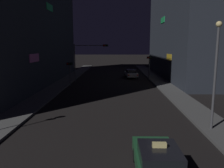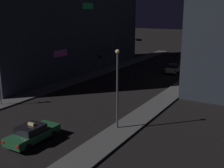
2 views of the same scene
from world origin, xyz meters
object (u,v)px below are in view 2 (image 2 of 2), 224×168
traffic_light_overhead (123,47)px  traffic_light_right_kerb (182,61)px  taxi (32,133)px  traffic_light_left_kerb (99,61)px  far_car (173,68)px  street_lamp_near_block (117,83)px

traffic_light_overhead → traffic_light_right_kerb: bearing=3.9°
taxi → traffic_light_left_kerb: traffic_light_left_kerb is taller
far_car → traffic_light_right_kerb: bearing=-57.2°
far_car → traffic_light_overhead: size_ratio=0.80×
far_car → street_lamp_near_block: (3.52, -25.16, 3.40)m
traffic_light_right_kerb → far_car: bearing=122.8°
taxi → far_car: size_ratio=0.97×
street_lamp_near_block → traffic_light_overhead: bearing=117.1°
traffic_light_overhead → traffic_light_left_kerb: size_ratio=1.74×
taxi → traffic_light_left_kerb: 23.52m
traffic_light_overhead → traffic_light_left_kerb: bearing=-116.2°
far_car → traffic_light_left_kerb: (-8.94, -8.57, 1.68)m
traffic_light_overhead → street_lamp_near_block: street_lamp_near_block is taller
traffic_light_overhead → far_car: bearing=33.4°
taxi → street_lamp_near_block: bearing=50.9°
far_car → traffic_light_left_kerb: size_ratio=1.39×
traffic_light_left_kerb → street_lamp_near_block: 20.82m
traffic_light_left_kerb → traffic_light_right_kerb: 12.40m
taxi → traffic_light_right_kerb: 26.94m
taxi → far_car: taxi is taller
traffic_light_left_kerb → street_lamp_near_block: bearing=-53.1°
taxi → traffic_light_overhead: size_ratio=0.77×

